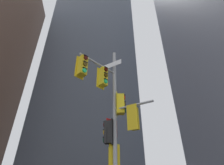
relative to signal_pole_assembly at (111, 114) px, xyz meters
The scene contains 2 objects.
building_mid_block 31.92m from the signal_pole_assembly, 93.11° to the left, with size 16.50×16.50×47.94m, color #4C5460.
signal_pole_assembly is the anchor object (origin of this frame).
Camera 1 is at (-1.21, -7.88, 1.92)m, focal length 28.90 mm.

